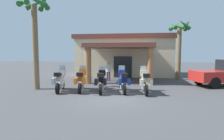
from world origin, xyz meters
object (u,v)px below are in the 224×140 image
(motorcycle_silver, at_px, (60,81))
(motorcycle_black, at_px, (101,81))
(motorcycle_orange, at_px, (81,80))
(pedestrian, at_px, (109,70))
(motel_building, at_px, (125,55))
(palm_tree_roadside, at_px, (35,21))
(motorcycle_blue, at_px, (123,81))
(motorcycle_cream, at_px, (145,82))
(palm_tree_near_portico, at_px, (179,37))

(motorcycle_silver, distance_m, motorcycle_black, 2.67)
(motorcycle_orange, bearing_deg, pedestrian, -22.78)
(motel_building, distance_m, palm_tree_roadside, 10.81)
(motorcycle_orange, distance_m, motorcycle_blue, 2.67)
(motorcycle_cream, bearing_deg, motorcycle_silver, 86.78)
(motorcycle_orange, relative_size, motorcycle_black, 1.00)
(motel_building, relative_size, motorcycle_orange, 4.76)
(motel_building, height_order, pedestrian, motel_building)
(motorcycle_silver, distance_m, motorcycle_blue, 4.01)
(motorcycle_blue, relative_size, pedestrian, 1.34)
(palm_tree_roadside, bearing_deg, motel_building, 59.44)
(motorcycle_blue, bearing_deg, motel_building, -7.27)
(motorcycle_orange, bearing_deg, motorcycle_silver, 89.42)
(motel_building, bearing_deg, motorcycle_orange, -102.23)
(motorcycle_blue, distance_m, pedestrian, 4.78)
(motel_building, relative_size, palm_tree_near_portico, 1.93)
(motorcycle_cream, relative_size, palm_tree_roadside, 0.35)
(motorcycle_silver, height_order, motorcycle_blue, same)
(pedestrian, distance_m, palm_tree_near_portico, 7.00)
(motorcycle_blue, xyz_separation_m, motorcycle_cream, (1.33, -0.14, 0.00))
(motel_building, relative_size, motorcycle_black, 4.74)
(motel_building, bearing_deg, motorcycle_cream, -78.32)
(pedestrian, xyz_separation_m, palm_tree_roadside, (-4.28, -4.24, 3.56))
(motorcycle_orange, height_order, palm_tree_near_portico, palm_tree_near_portico)
(motorcycle_silver, bearing_deg, motorcycle_cream, -99.57)
(motorcycle_silver, bearing_deg, motel_building, -30.79)
(motorcycle_orange, distance_m, palm_tree_roadside, 4.98)
(motorcycle_black, xyz_separation_m, palm_tree_roadside, (-4.52, 0.49, 3.81))
(motel_building, xyz_separation_m, palm_tree_near_portico, (5.10, -3.33, 1.62))
(motorcycle_orange, xyz_separation_m, motorcycle_black, (1.33, -0.18, 0.00))
(pedestrian, bearing_deg, palm_tree_near_portico, 114.99)
(motorcycle_black, bearing_deg, motorcycle_orange, 75.94)
(motorcycle_black, distance_m, palm_tree_roadside, 5.93)
(motorcycle_black, height_order, motorcycle_blue, same)
(motorcycle_blue, height_order, palm_tree_roadside, palm_tree_roadside)
(motorcycle_blue, bearing_deg, palm_tree_roadside, 77.18)
(motorcycle_black, bearing_deg, motorcycle_silver, 84.15)
(motorcycle_black, height_order, pedestrian, pedestrian)
(motorcycle_orange, height_order, motorcycle_black, same)
(palm_tree_roadside, bearing_deg, motorcycle_silver, -15.46)
(motel_building, relative_size, palm_tree_roadside, 1.66)
(motorcycle_silver, height_order, motorcycle_black, same)
(motorcycle_black, relative_size, motorcycle_cream, 1.00)
(pedestrian, height_order, palm_tree_near_portico, palm_tree_near_portico)
(motorcycle_silver, relative_size, palm_tree_near_portico, 0.41)
(motorcycle_black, bearing_deg, motorcycle_blue, -86.95)
(pedestrian, bearing_deg, motorcycle_silver, -15.83)
(motorcycle_orange, distance_m, pedestrian, 4.69)
(motorcycle_cream, xyz_separation_m, palm_tree_near_portico, (3.28, 6.17, 3.14))
(motorcycle_cream, height_order, pedestrian, pedestrian)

